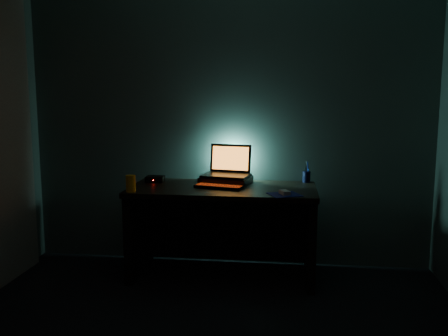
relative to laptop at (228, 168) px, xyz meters
name	(u,v)px	position (x,y,z in m)	size (l,w,h in m)	color
room	(180,149)	(-0.02, -1.83, 0.38)	(3.50, 4.00, 2.50)	black
desk	(224,216)	(-0.02, -0.16, -0.38)	(1.50, 0.70, 0.75)	black
curtain	(7,138)	(-1.73, -0.41, 0.28)	(0.06, 0.65, 2.30)	#B0AE8D
riser	(226,180)	(-0.01, -0.05, -0.09)	(0.40, 0.30, 0.06)	black
laptop	(228,168)	(0.00, 0.00, 0.00)	(0.42, 0.35, 0.26)	black
keyboard	(219,187)	(-0.04, -0.26, -0.11)	(0.41, 0.21, 0.02)	black
mousepad	(285,195)	(0.48, -0.46, -0.12)	(0.22, 0.20, 0.00)	navy
mouse	(285,192)	(0.48, -0.46, -0.10)	(0.06, 0.09, 0.03)	#A1A0A6
pen_cup	(306,177)	(0.66, 0.09, -0.07)	(0.07, 0.07, 0.09)	black
juice_glass	(131,184)	(-0.70, -0.49, -0.06)	(0.08, 0.08, 0.13)	#FFA00D
router	(155,179)	(-0.62, -0.05, -0.10)	(0.15, 0.12, 0.05)	black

